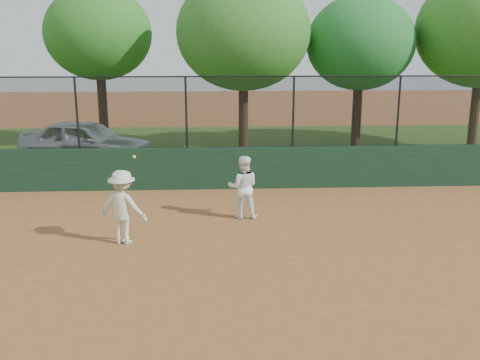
{
  "coord_description": "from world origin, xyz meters",
  "views": [
    {
      "loc": [
        0.22,
        -8.91,
        4.0
      ],
      "look_at": [
        0.8,
        2.2,
        1.2
      ],
      "focal_mm": 40.0,
      "sensor_mm": 36.0,
      "label": 1
    }
  ],
  "objects_px": {
    "tree_3": "(360,43)",
    "tree_1": "(98,34)",
    "player_second": "(243,187)",
    "player_main": "(123,207)",
    "tree_2": "(243,32)",
    "parked_car": "(86,142)"
  },
  "relations": [
    {
      "from": "tree_2",
      "to": "tree_3",
      "type": "xyz_separation_m",
      "value": [
        4.49,
        0.81,
        -0.37
      ]
    },
    {
      "from": "tree_1",
      "to": "tree_3",
      "type": "bearing_deg",
      "value": -4.71
    },
    {
      "from": "player_second",
      "to": "tree_1",
      "type": "bearing_deg",
      "value": -58.71
    },
    {
      "from": "parked_car",
      "to": "tree_2",
      "type": "xyz_separation_m",
      "value": [
        5.52,
        1.41,
        3.68
      ]
    },
    {
      "from": "parked_car",
      "to": "player_main",
      "type": "relative_size",
      "value": 2.34
    },
    {
      "from": "player_second",
      "to": "player_main",
      "type": "height_order",
      "value": "player_main"
    },
    {
      "from": "parked_car",
      "to": "player_main",
      "type": "distance_m",
      "value": 8.16
    },
    {
      "from": "tree_3",
      "to": "tree_1",
      "type": "bearing_deg",
      "value": 175.29
    },
    {
      "from": "tree_2",
      "to": "tree_3",
      "type": "bearing_deg",
      "value": 10.26
    },
    {
      "from": "player_main",
      "to": "tree_3",
      "type": "bearing_deg",
      "value": 53.05
    },
    {
      "from": "parked_car",
      "to": "tree_1",
      "type": "height_order",
      "value": "tree_1"
    },
    {
      "from": "player_second",
      "to": "tree_2",
      "type": "xyz_separation_m",
      "value": [
        0.45,
        7.6,
        3.71
      ]
    },
    {
      "from": "player_second",
      "to": "player_main",
      "type": "relative_size",
      "value": 0.77
    },
    {
      "from": "parked_car",
      "to": "player_main",
      "type": "bearing_deg",
      "value": -146.5
    },
    {
      "from": "tree_2",
      "to": "tree_3",
      "type": "relative_size",
      "value": 1.11
    },
    {
      "from": "parked_car",
      "to": "player_second",
      "type": "relative_size",
      "value": 3.03
    },
    {
      "from": "tree_3",
      "to": "tree_2",
      "type": "bearing_deg",
      "value": -169.74
    },
    {
      "from": "tree_2",
      "to": "player_main",
      "type": "bearing_deg",
      "value": -108.21
    },
    {
      "from": "player_second",
      "to": "tree_1",
      "type": "distance_m",
      "value": 11.14
    },
    {
      "from": "tree_3",
      "to": "parked_car",
      "type": "bearing_deg",
      "value": -167.48
    },
    {
      "from": "player_second",
      "to": "tree_2",
      "type": "distance_m",
      "value": 8.47
    },
    {
      "from": "tree_2",
      "to": "player_second",
      "type": "bearing_deg",
      "value": -93.37
    }
  ]
}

